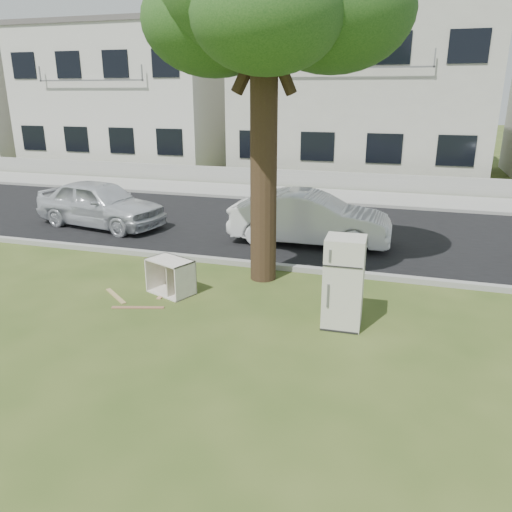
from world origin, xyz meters
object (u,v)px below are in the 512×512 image
(cabinet, at_px, (171,277))
(car_left, at_px, (100,203))
(car_center, at_px, (310,218))
(fridge, at_px, (344,282))

(cabinet, xyz_separation_m, car_left, (-4.27, 4.14, 0.34))
(car_center, bearing_deg, fridge, -163.46)
(cabinet, bearing_deg, car_center, 87.27)
(cabinet, xyz_separation_m, car_center, (1.97, 4.15, 0.33))
(fridge, height_order, cabinet, fridge)
(car_center, relative_size, car_left, 1.03)
(car_center, height_order, car_left, car_left)
(fridge, xyz_separation_m, car_center, (-1.45, 4.61, -0.10))
(fridge, xyz_separation_m, car_left, (-7.69, 4.60, -0.10))
(fridge, bearing_deg, car_center, 105.83)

